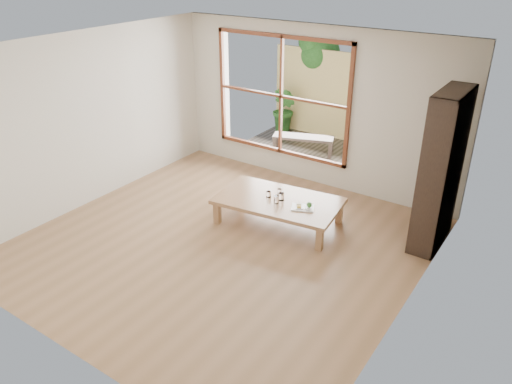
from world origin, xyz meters
TOP-DOWN VIEW (x-y plane):
  - ground at (0.00, 0.00)m, footprint 5.00×5.00m
  - low_table at (0.33, 0.88)m, footprint 1.87×1.20m
  - floor_cushion at (-0.59, 1.58)m, footprint 0.52×0.52m
  - bookshelf at (2.31, 1.62)m, footprint 0.34×0.95m
  - glass_tall at (0.37, 0.76)m, footprint 0.07×0.07m
  - glass_mid at (0.37, 0.88)m, footprint 0.08×0.08m
  - glass_short at (0.24, 1.04)m, footprint 0.06×0.06m
  - glass_small at (0.17, 0.86)m, footprint 0.07×0.07m
  - food_tray at (0.76, 0.85)m, footprint 0.37×0.33m
  - deck at (-0.60, 3.56)m, footprint 2.80×2.00m
  - garden_bench at (-0.67, 3.38)m, footprint 1.19×0.71m
  - bamboo_fence at (-0.60, 4.56)m, footprint 2.80×0.06m
  - shrub_right at (0.37, 4.26)m, footprint 1.06×0.98m
  - shrub_left at (-1.64, 4.27)m, footprint 0.67×0.62m
  - garden_tree at (-1.28, 4.86)m, footprint 1.04×0.85m

SIDE VIEW (x-z plane):
  - ground at x=0.00m, z-range 0.00..0.00m
  - deck at x=-0.60m, z-range -0.03..0.03m
  - floor_cushion at x=-0.59m, z-range 0.00..0.07m
  - garden_bench at x=-0.67m, z-range 0.15..0.51m
  - low_table at x=0.33m, z-range 0.15..0.53m
  - food_tray at x=0.76m, z-range 0.36..0.46m
  - glass_short at x=0.24m, z-range 0.38..0.46m
  - glass_small at x=0.17m, z-range 0.38..0.47m
  - glass_mid at x=0.37m, z-range 0.38..0.50m
  - glass_tall at x=0.37m, z-range 0.38..0.51m
  - shrub_left at x=-1.64m, z-range 0.02..1.01m
  - shrub_right at x=0.37m, z-range 0.02..1.02m
  - bamboo_fence at x=-0.60m, z-range 0.00..1.80m
  - bookshelf at x=2.31m, z-range 0.00..2.11m
  - garden_tree at x=-1.28m, z-range 0.52..2.74m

